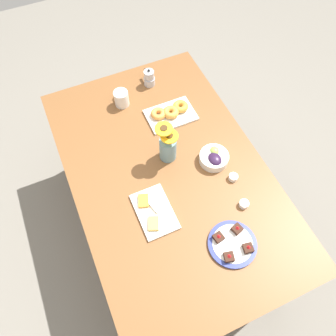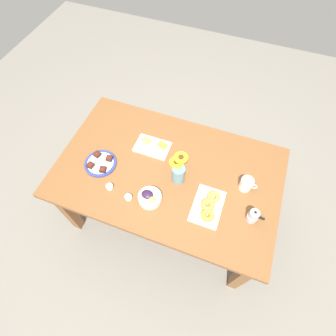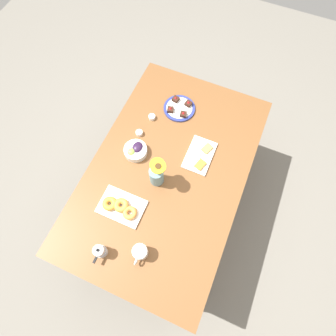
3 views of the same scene
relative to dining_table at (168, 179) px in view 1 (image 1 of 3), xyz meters
name	(u,v)px [view 1 (image 1 of 3)]	position (x,y,z in m)	size (l,w,h in m)	color
ground_plane	(168,222)	(0.00, 0.00, -0.65)	(6.00, 6.00, 0.00)	slate
dining_table	(168,179)	(0.00, 0.00, 0.00)	(1.60, 1.00, 0.74)	brown
coffee_mug	(121,98)	(0.54, 0.06, 0.14)	(0.12, 0.09, 0.10)	white
grape_bowl	(214,158)	(-0.04, -0.25, 0.12)	(0.16, 0.16, 0.07)	white
cheese_platter	(154,211)	(-0.18, 0.16, 0.10)	(0.26, 0.17, 0.03)	white
croissant_platter	(171,113)	(0.35, -0.17, 0.11)	(0.19, 0.28, 0.05)	white
jam_cup_honey	(233,177)	(-0.17, -0.29, 0.10)	(0.05, 0.05, 0.03)	white
jam_cup_berry	(244,204)	(-0.33, -0.27, 0.10)	(0.05, 0.05, 0.03)	white
dessert_plate	(232,244)	(-0.48, -0.12, 0.10)	(0.23, 0.23, 0.05)	navy
flower_vase	(168,147)	(0.09, -0.04, 0.18)	(0.11, 0.11, 0.26)	#6B939E
moka_pot	(149,78)	(0.63, -0.15, 0.13)	(0.11, 0.07, 0.12)	#B7B7BC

